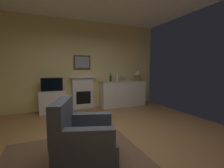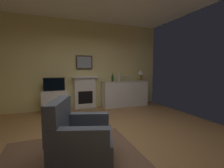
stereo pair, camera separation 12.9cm
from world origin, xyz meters
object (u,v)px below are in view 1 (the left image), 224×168
object	(u,v)px
wine_glass_center	(123,78)
vase_decorative	(117,77)
table_lamp	(138,73)
tv_cabinet	(53,102)
fireplace_unit	(83,93)
framed_picture	(82,62)
wine_glass_right	(127,78)
armchair	(82,138)
sideboard_cabinet	(123,93)
wine_bottle	(111,78)
wine_glass_left	(121,78)
tv_set	(52,85)

from	to	relation	value
wine_glass_center	vase_decorative	size ratio (longest dim) A/B	0.59
table_lamp	tv_cabinet	xyz separation A→B (m)	(-3.02, 0.02, -0.86)
fireplace_unit	framed_picture	bearing A→B (deg)	90.00
framed_picture	tv_cabinet	distance (m)	1.58
wine_glass_center	fireplace_unit	bearing A→B (deg)	174.04
fireplace_unit	wine_glass_center	bearing A→B (deg)	-5.96
wine_glass_right	tv_cabinet	size ratio (longest dim) A/B	0.22
wine_glass_right	armchair	distance (m)	3.72
sideboard_cabinet	tv_cabinet	distance (m)	2.40
tv_cabinet	vase_decorative	bearing A→B (deg)	-1.73
wine_bottle	vase_decorative	size ratio (longest dim) A/B	1.03
wine_bottle	wine_glass_left	distance (m)	0.41
wine_bottle	wine_glass_left	bearing A→B (deg)	0.23
table_lamp	tv_cabinet	world-z (taller)	table_lamp
vase_decorative	wine_bottle	bearing A→B (deg)	173.80
wine_bottle	framed_picture	bearing A→B (deg)	165.19
tv_set	armchair	bearing A→B (deg)	-83.93
framed_picture	tv_set	world-z (taller)	framed_picture
fireplace_unit	framed_picture	distance (m)	1.02
fireplace_unit	framed_picture	size ratio (longest dim) A/B	2.00
wine_glass_center	armchair	xyz separation A→B (m)	(-2.12, -2.94, -0.65)
fireplace_unit	tv_cabinet	size ratio (longest dim) A/B	1.47
wine_bottle	wine_glass_center	world-z (taller)	wine_bottle
table_lamp	sideboard_cabinet	bearing A→B (deg)	-180.00
fireplace_unit	tv_cabinet	bearing A→B (deg)	-170.55
armchair	tv_cabinet	bearing A→B (deg)	96.02
wine_glass_center	tv_cabinet	bearing A→B (deg)	-179.74
fireplace_unit	wine_glass_center	world-z (taller)	fireplace_unit
tv_cabinet	armchair	bearing A→B (deg)	-83.98
framed_picture	armchair	bearing A→B (deg)	-101.96
wine_glass_left	wine_glass_center	distance (m)	0.12
wine_glass_left	table_lamp	bearing A→B (deg)	1.74
wine_glass_right	vase_decorative	world-z (taller)	vase_decorative
armchair	framed_picture	bearing A→B (deg)	78.04
table_lamp	tv_set	xyz separation A→B (m)	(-3.02, -0.01, -0.32)
sideboard_cabinet	wine_glass_center	world-z (taller)	wine_glass_center
framed_picture	wine_glass_right	distance (m)	1.67
framed_picture	armchair	world-z (taller)	framed_picture
wine_glass_right	sideboard_cabinet	bearing A→B (deg)	175.41
sideboard_cabinet	vase_decorative	bearing A→B (deg)	-168.55
vase_decorative	armchair	xyz separation A→B (m)	(-1.84, -2.87, -0.67)
framed_picture	sideboard_cabinet	world-z (taller)	framed_picture
tv_cabinet	armchair	size ratio (longest dim) A/B	0.75
wine_glass_left	wine_glass_center	bearing A→B (deg)	23.29
sideboard_cabinet	wine_glass_left	size ratio (longest dim) A/B	10.16
wine_glass_left	tv_set	bearing A→B (deg)	179.67
wine_glass_left	tv_set	size ratio (longest dim) A/B	0.27
table_lamp	vase_decorative	xyz separation A→B (m)	(-0.87, -0.05, -0.14)
tv_cabinet	wine_bottle	bearing A→B (deg)	-1.15
fireplace_unit	wine_bottle	xyz separation A→B (m)	(0.93, -0.20, 0.47)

